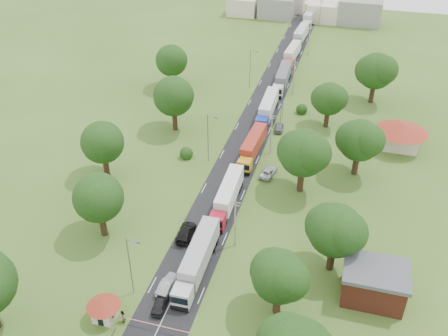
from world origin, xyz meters
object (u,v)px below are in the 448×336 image
(car_lane_front, at_px, (160,303))
(boom_barrier, at_px, (147,323))
(info_sign, at_px, (282,109))
(truck_0, at_px, (198,259))
(car_lane_mid, at_px, (168,285))
(guard_booth, at_px, (104,307))

(car_lane_front, bearing_deg, boom_barrier, 77.94)
(info_sign, relative_size, truck_0, 0.27)
(info_sign, distance_m, car_lane_mid, 53.43)
(info_sign, bearing_deg, car_lane_front, -96.28)
(guard_booth, bearing_deg, boom_barrier, 0.01)
(info_sign, height_order, car_lane_mid, info_sign)
(guard_booth, distance_m, car_lane_front, 7.32)
(boom_barrier, xyz_separation_m, car_lane_front, (0.36, 3.62, -0.17))
(car_lane_mid, bearing_deg, truck_0, -117.28)
(boom_barrier, relative_size, car_lane_mid, 1.94)
(guard_booth, bearing_deg, truck_0, 52.13)
(boom_barrier, relative_size, guard_booth, 2.10)
(truck_0, height_order, car_lane_front, truck_0)
(car_lane_front, bearing_deg, car_lane_mid, -93.14)
(car_lane_front, bearing_deg, truck_0, -115.46)
(boom_barrier, xyz_separation_m, guard_booth, (-5.84, -0.00, 1.27))
(truck_0, bearing_deg, guard_booth, -127.87)
(info_sign, height_order, truck_0, truck_0)
(guard_booth, height_order, car_lane_mid, guard_booth)
(info_sign, bearing_deg, car_lane_mid, -96.88)
(guard_booth, height_order, info_sign, info_sign)
(boom_barrier, bearing_deg, info_sign, 83.76)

